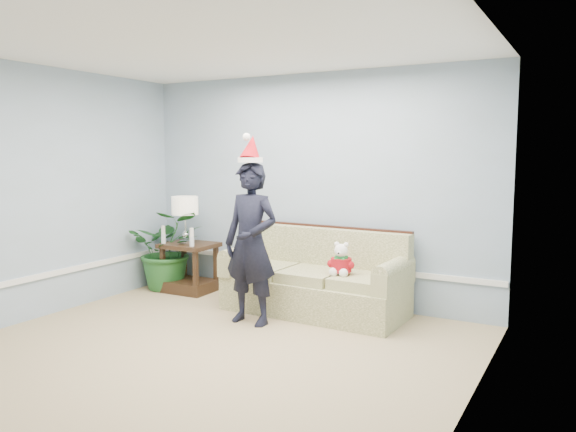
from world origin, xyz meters
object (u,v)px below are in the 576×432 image
at_px(sofa, 317,282).
at_px(houseplant, 168,249).
at_px(table_lamp, 185,208).
at_px(teddy_bear, 341,263).
at_px(side_table, 190,273).
at_px(man, 251,243).

bearing_deg(sofa, houseplant, -178.97).
xyz_separation_m(table_lamp, teddy_bear, (2.25, -0.20, -0.46)).
height_order(side_table, man, man).
bearing_deg(table_lamp, side_table, -3.16).
distance_m(houseplant, teddy_bear, 2.54).
bearing_deg(man, sofa, 61.91).
bearing_deg(side_table, teddy_bear, -5.26).
xyz_separation_m(sofa, teddy_bear, (0.37, -0.17, 0.29)).
bearing_deg(sofa, table_lamp, -179.26).
relative_size(houseplant, teddy_bear, 2.94).
relative_size(table_lamp, teddy_bear, 1.67).
bearing_deg(teddy_bear, man, -151.28).
bearing_deg(teddy_bear, houseplant, 169.63).
xyz_separation_m(houseplant, teddy_bear, (2.53, -0.20, 0.10)).
xyz_separation_m(table_lamp, man, (1.47, -0.74, -0.24)).
bearing_deg(teddy_bear, sofa, 149.23).
relative_size(sofa, side_table, 3.08).
bearing_deg(table_lamp, teddy_bear, -5.21).
bearing_deg(table_lamp, man, -26.79).
xyz_separation_m(sofa, man, (-0.41, -0.71, 0.51)).
height_order(man, teddy_bear, man).
xyz_separation_m(side_table, teddy_bear, (2.19, -0.20, 0.38)).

